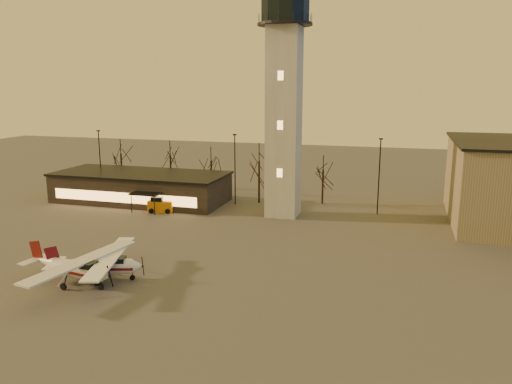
% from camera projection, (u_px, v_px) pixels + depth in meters
% --- Properties ---
extents(ground, '(220.00, 220.00, 0.00)m').
position_uv_depth(ground, '(192.00, 311.00, 37.98)').
color(ground, '#464441').
rests_on(ground, ground).
extents(control_tower, '(6.80, 6.80, 32.60)m').
position_uv_depth(control_tower, '(284.00, 89.00, 62.72)').
color(control_tower, '#9C9A94').
rests_on(control_tower, ground).
extents(terminal, '(25.40, 12.20, 4.30)m').
position_uv_depth(terminal, '(141.00, 187.00, 73.59)').
color(terminal, black).
rests_on(terminal, ground).
extents(light_poles, '(58.50, 12.25, 10.14)m').
position_uv_depth(light_poles, '(289.00, 174.00, 65.80)').
color(light_poles, black).
rests_on(light_poles, ground).
extents(tree_row, '(37.20, 9.20, 8.80)m').
position_uv_depth(tree_row, '(211.00, 157.00, 77.25)').
color(tree_row, black).
rests_on(tree_row, ground).
extents(cessna_front, '(9.15, 11.33, 3.14)m').
position_uv_depth(cessna_front, '(107.00, 268.00, 43.79)').
color(cessna_front, white).
rests_on(cessna_front, ground).
extents(cessna_rear, '(9.70, 12.22, 3.36)m').
position_uv_depth(cessna_rear, '(79.00, 272.00, 42.66)').
color(cessna_rear, silver).
rests_on(cessna_rear, ground).
extents(service_cart, '(3.63, 2.65, 2.12)m').
position_uv_depth(service_cart, '(161.00, 206.00, 67.62)').
color(service_cart, orange).
rests_on(service_cart, ground).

